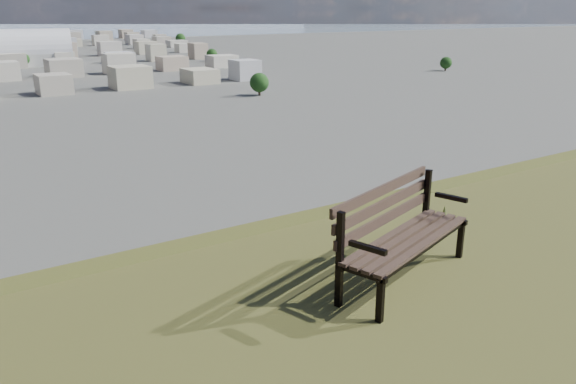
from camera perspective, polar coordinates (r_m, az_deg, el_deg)
park_bench at (r=5.19m, az=11.24°, el=-3.64°), size 1.72×1.01×0.86m
arena at (r=315.13m, az=-26.18°, el=12.40°), size 58.22×32.38×23.24m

